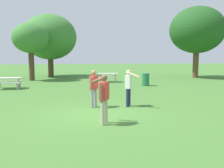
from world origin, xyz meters
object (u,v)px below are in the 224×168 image
object	(u,v)px
picnic_table_far	(108,76)
person_bystander	(94,86)
frisbee	(105,115)
person_catcher	(104,95)
tree_far_right	(197,30)
tree_broad_center	(50,37)
trash_can_beside_table	(146,79)
tree_tall_left	(30,39)
person_thrower	(129,85)
picnic_table_near	(8,81)

from	to	relation	value
picnic_table_far	person_bystander	bearing A→B (deg)	-101.54
person_bystander	frisbee	bearing A→B (deg)	-79.46
person_catcher	tree_far_right	distance (m)	19.53
person_catcher	person_bystander	bearing A→B (deg)	92.58
person_catcher	tree_far_right	bearing A→B (deg)	52.96
picnic_table_far	tree_broad_center	distance (m)	9.20
trash_can_beside_table	tree_tall_left	bearing A→B (deg)	149.45
tree_broad_center	person_thrower	bearing A→B (deg)	-73.29
tree_broad_center	tree_far_right	world-z (taller)	tree_far_right
tree_far_right	person_thrower	bearing A→B (deg)	-128.40
picnic_table_near	tree_broad_center	bearing A→B (deg)	78.39
person_bystander	tree_tall_left	world-z (taller)	tree_tall_left
frisbee	tree_tall_left	world-z (taller)	tree_tall_left
person_catcher	tree_tall_left	xyz separation A→B (m)	(-4.84, 15.01, 2.87)
person_thrower	person_catcher	size ratio (longest dim) A/B	1.00
tree_far_right	person_bystander	bearing A→B (deg)	-132.61
tree_tall_left	person_thrower	bearing A→B (deg)	-63.29
person_catcher	tree_broad_center	bearing A→B (deg)	100.47
person_bystander	picnic_table_near	bearing A→B (deg)	127.85
picnic_table_far	tree_tall_left	bearing A→B (deg)	160.23
person_thrower	person_bystander	distance (m)	1.55
person_thrower	trash_can_beside_table	size ratio (longest dim) A/B	1.71
person_thrower	tree_broad_center	distance (m)	17.51
tree_broad_center	trash_can_beside_table	bearing A→B (deg)	-50.09
trash_can_beside_table	picnic_table_near	bearing A→B (deg)	-179.60
frisbee	person_catcher	bearing A→B (deg)	-98.83
person_catcher	picnic_table_far	world-z (taller)	person_catcher
trash_can_beside_table	frisbee	bearing A→B (deg)	-116.42
person_thrower	frisbee	xyz separation A→B (m)	(-1.26, -1.46, -0.95)
person_bystander	person_thrower	bearing A→B (deg)	-2.88
tree_far_right	tree_tall_left	bearing A→B (deg)	-179.09
picnic_table_far	tree_far_right	bearing A→B (deg)	15.64
picnic_table_far	trash_can_beside_table	distance (m)	3.90
person_thrower	trash_can_beside_table	bearing A→B (deg)	67.21
frisbee	tree_far_right	xyz separation A→B (m)	(11.36, 14.19, 4.86)
picnic_table_far	tree_broad_center	size ratio (longest dim) A/B	0.28
person_thrower	person_bystander	bearing A→B (deg)	177.12
person_catcher	person_bystander	distance (m)	2.62
person_thrower	trash_can_beside_table	world-z (taller)	person_thrower
picnic_table_far	tree_far_right	xyz separation A→B (m)	(9.61, 2.69, 4.31)
frisbee	person_bystander	bearing A→B (deg)	100.54
trash_can_beside_table	person_bystander	bearing A→B (deg)	-122.94
tree_tall_left	tree_broad_center	distance (m)	4.23
trash_can_beside_table	tree_broad_center	xyz separation A→B (m)	(-7.90, 9.44, 3.80)
person_catcher	tree_far_right	size ratio (longest dim) A/B	0.23
tree_tall_left	frisbee	bearing A→B (deg)	-70.21
trash_can_beside_table	tree_tall_left	world-z (taller)	tree_tall_left
tree_tall_left	trash_can_beside_table	bearing A→B (deg)	-30.55
picnic_table_near	picnic_table_far	size ratio (longest dim) A/B	0.94
picnic_table_near	tree_far_right	bearing A→B (deg)	18.78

